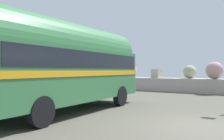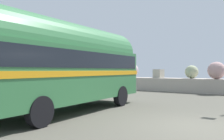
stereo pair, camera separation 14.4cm
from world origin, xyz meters
TOP-DOWN VIEW (x-y plane):
  - ground at (0.00, 0.00)m, footprint 32.00×26.00m
  - vintage_coach at (-5.13, -0.25)m, footprint 3.22×8.77m
  - second_coach at (-9.01, -0.65)m, footprint 4.18×8.90m

SIDE VIEW (x-z plane):
  - ground at x=0.00m, z-range 0.00..0.02m
  - vintage_coach at x=-5.13m, z-range 0.20..3.90m
  - second_coach at x=-9.01m, z-range 0.20..3.90m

